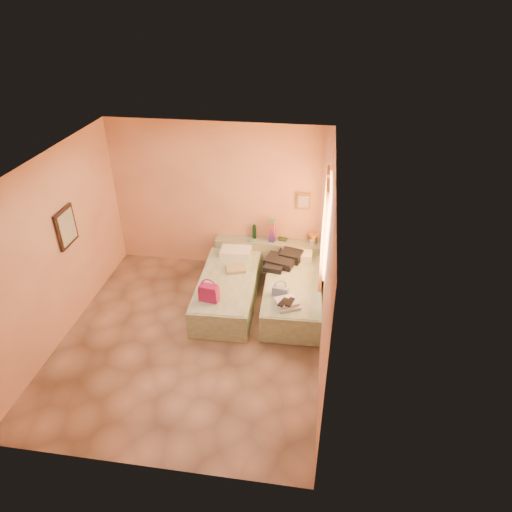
{
  "coord_description": "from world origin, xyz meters",
  "views": [
    {
      "loc": [
        1.8,
        -5.27,
        4.85
      ],
      "look_at": [
        0.9,
        0.85,
        1.07
      ],
      "focal_mm": 32.0,
      "sensor_mm": 36.0,
      "label": 1
    }
  ],
  "objects_px": {
    "towel_stack": "(288,304)",
    "blue_handbag": "(280,291)",
    "flower_vase": "(313,237)",
    "bed_right": "(293,294)",
    "magenta_handbag": "(209,292)",
    "headboard_ledge": "(270,256)",
    "bed_left": "(228,291)",
    "green_book": "(283,239)",
    "water_bottle": "(254,232)"
  },
  "relations": [
    {
      "from": "bed_right",
      "to": "blue_handbag",
      "type": "relative_size",
      "value": 7.83
    },
    {
      "from": "headboard_ledge",
      "to": "towel_stack",
      "type": "height_order",
      "value": "headboard_ledge"
    },
    {
      "from": "flower_vase",
      "to": "magenta_handbag",
      "type": "relative_size",
      "value": 0.83
    },
    {
      "from": "towel_stack",
      "to": "magenta_handbag",
      "type": "bearing_deg",
      "value": -179.55
    },
    {
      "from": "blue_handbag",
      "to": "bed_left",
      "type": "bearing_deg",
      "value": 167.71
    },
    {
      "from": "headboard_ledge",
      "to": "blue_handbag",
      "type": "distance_m",
      "value": 1.54
    },
    {
      "from": "green_book",
      "to": "headboard_ledge",
      "type": "bearing_deg",
      "value": -150.54
    },
    {
      "from": "water_bottle",
      "to": "towel_stack",
      "type": "bearing_deg",
      "value": -66.35
    },
    {
      "from": "bed_left",
      "to": "blue_handbag",
      "type": "relative_size",
      "value": 7.83
    },
    {
      "from": "bed_left",
      "to": "green_book",
      "type": "xyz_separation_m",
      "value": [
        0.82,
        1.21,
        0.41
      ]
    },
    {
      "from": "bed_left",
      "to": "green_book",
      "type": "relative_size",
      "value": 12.14
    },
    {
      "from": "bed_left",
      "to": "blue_handbag",
      "type": "xyz_separation_m",
      "value": [
        0.94,
        -0.35,
        0.33
      ]
    },
    {
      "from": "bed_left",
      "to": "magenta_handbag",
      "type": "distance_m",
      "value": 0.75
    },
    {
      "from": "green_book",
      "to": "magenta_handbag",
      "type": "relative_size",
      "value": 0.55
    },
    {
      "from": "towel_stack",
      "to": "bed_left",
      "type": "bearing_deg",
      "value": 150.46
    },
    {
      "from": "bed_left",
      "to": "flower_vase",
      "type": "xyz_separation_m",
      "value": [
        1.37,
        1.16,
        0.53
      ]
    },
    {
      "from": "headboard_ledge",
      "to": "bed_left",
      "type": "xyz_separation_m",
      "value": [
        -0.59,
        -1.13,
        -0.08
      ]
    },
    {
      "from": "water_bottle",
      "to": "green_book",
      "type": "bearing_deg",
      "value": 0.86
    },
    {
      "from": "towel_stack",
      "to": "green_book",
      "type": "bearing_deg",
      "value": 98.05
    },
    {
      "from": "water_bottle",
      "to": "blue_handbag",
      "type": "distance_m",
      "value": 1.69
    },
    {
      "from": "bed_right",
      "to": "water_bottle",
      "type": "relative_size",
      "value": 7.5
    },
    {
      "from": "green_book",
      "to": "flower_vase",
      "type": "bearing_deg",
      "value": 6.11
    },
    {
      "from": "bed_left",
      "to": "water_bottle",
      "type": "distance_m",
      "value": 1.34
    },
    {
      "from": "headboard_ledge",
      "to": "green_book",
      "type": "xyz_separation_m",
      "value": [
        0.23,
        0.08,
        0.34
      ]
    },
    {
      "from": "water_bottle",
      "to": "towel_stack",
      "type": "xyz_separation_m",
      "value": [
        0.79,
        -1.81,
        -0.23
      ]
    },
    {
      "from": "water_bottle",
      "to": "green_book",
      "type": "height_order",
      "value": "water_bottle"
    },
    {
      "from": "flower_vase",
      "to": "blue_handbag",
      "type": "distance_m",
      "value": 1.58
    },
    {
      "from": "headboard_ledge",
      "to": "blue_handbag",
      "type": "xyz_separation_m",
      "value": [
        0.35,
        -1.47,
        0.26
      ]
    },
    {
      "from": "headboard_ledge",
      "to": "blue_handbag",
      "type": "relative_size",
      "value": 8.03
    },
    {
      "from": "water_bottle",
      "to": "magenta_handbag",
      "type": "height_order",
      "value": "water_bottle"
    },
    {
      "from": "bed_right",
      "to": "green_book",
      "type": "xyz_separation_m",
      "value": [
        -0.29,
        1.13,
        0.41
      ]
    },
    {
      "from": "flower_vase",
      "to": "towel_stack",
      "type": "xyz_separation_m",
      "value": [
        -0.3,
        -1.77,
        -0.23
      ]
    },
    {
      "from": "bed_right",
      "to": "blue_handbag",
      "type": "xyz_separation_m",
      "value": [
        -0.18,
        -0.42,
        0.33
      ]
    },
    {
      "from": "green_book",
      "to": "towel_stack",
      "type": "bearing_deg",
      "value": -71.3
    },
    {
      "from": "magenta_handbag",
      "to": "blue_handbag",
      "type": "distance_m",
      "value": 1.13
    },
    {
      "from": "magenta_handbag",
      "to": "towel_stack",
      "type": "relative_size",
      "value": 0.86
    },
    {
      "from": "blue_handbag",
      "to": "towel_stack",
      "type": "height_order",
      "value": "blue_handbag"
    },
    {
      "from": "magenta_handbag",
      "to": "blue_handbag",
      "type": "xyz_separation_m",
      "value": [
        1.1,
        0.28,
        -0.06
      ]
    },
    {
      "from": "magenta_handbag",
      "to": "towel_stack",
      "type": "bearing_deg",
      "value": 8.23
    },
    {
      "from": "bed_right",
      "to": "flower_vase",
      "type": "distance_m",
      "value": 1.23
    },
    {
      "from": "water_bottle",
      "to": "headboard_ledge",
      "type": "bearing_deg",
      "value": -13.01
    },
    {
      "from": "headboard_ledge",
      "to": "water_bottle",
      "type": "height_order",
      "value": "water_bottle"
    },
    {
      "from": "bed_right",
      "to": "magenta_handbag",
      "type": "xyz_separation_m",
      "value": [
        -1.28,
        -0.7,
        0.39
      ]
    },
    {
      "from": "headboard_ledge",
      "to": "flower_vase",
      "type": "relative_size",
      "value": 8.2
    },
    {
      "from": "towel_stack",
      "to": "blue_handbag",
      "type": "bearing_deg",
      "value": 117.9
    },
    {
      "from": "headboard_ledge",
      "to": "bed_left",
      "type": "height_order",
      "value": "headboard_ledge"
    },
    {
      "from": "bed_right",
      "to": "towel_stack",
      "type": "height_order",
      "value": "towel_stack"
    },
    {
      "from": "green_book",
      "to": "flower_vase",
      "type": "xyz_separation_m",
      "value": [
        0.55,
        -0.04,
        0.11
      ]
    },
    {
      "from": "water_bottle",
      "to": "blue_handbag",
      "type": "bearing_deg",
      "value": -67.11
    },
    {
      "from": "green_book",
      "to": "blue_handbag",
      "type": "xyz_separation_m",
      "value": [
        0.12,
        -1.55,
        -0.08
      ]
    }
  ]
}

